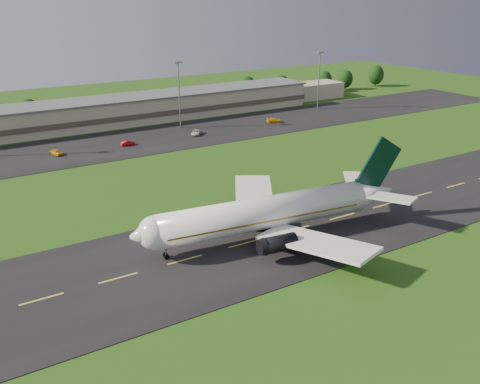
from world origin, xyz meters
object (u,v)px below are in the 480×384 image
airliner (269,213)px  light_mast_centre (179,87)px  service_vehicle_c (196,132)px  service_vehicle_b (128,143)px  service_vehicle_d (274,120)px  light_mast_east (319,74)px  service_vehicle_a (56,152)px  terminal (163,106)px

airliner → light_mast_centre: 83.48m
light_mast_centre → service_vehicle_c: 15.84m
service_vehicle_b → service_vehicle_d: size_ratio=0.77×
airliner → light_mast_east: bearing=53.1°
service_vehicle_c → service_vehicle_a: bearing=-141.5°
airliner → service_vehicle_d: (51.14, 70.40, -3.83)m
light_mast_east → service_vehicle_c: 57.10m
terminal → service_vehicle_a: (-41.89, -26.14, -3.16)m
terminal → service_vehicle_b: 35.59m
light_mast_centre → service_vehicle_b: light_mast_centre is taller
terminal → light_mast_centre: size_ratio=7.13×
service_vehicle_b → service_vehicle_d: (50.48, 1.24, 0.09)m
service_vehicle_b → service_vehicle_c: bearing=-90.8°
light_mast_centre → service_vehicle_a: bearing=-166.2°
airliner → light_mast_east: (77.08, 80.10, 8.08)m
service_vehicle_a → service_vehicle_d: (69.55, 0.25, 0.00)m
light_mast_centre → light_mast_east: same height
service_vehicle_c → service_vehicle_d: 28.93m
service_vehicle_a → service_vehicle_b: service_vehicle_a is taller
service_vehicle_a → service_vehicle_d: bearing=-14.6°
terminal → light_mast_east: size_ratio=7.13×
terminal → light_mast_centre: light_mast_centre is taller
service_vehicle_a → service_vehicle_c: size_ratio=0.84×
terminal → service_vehicle_a: bearing=-148.0°
terminal → service_vehicle_d: 38.01m
airliner → service_vehicle_d: size_ratio=10.14×
light_mast_east → service_vehicle_c: (-54.86, -10.42, -11.93)m
airliner → light_mast_centre: (22.08, 80.10, 8.08)m
service_vehicle_a → light_mast_east: bearing=-8.9°
light_mast_centre → service_vehicle_c: bearing=-89.2°
airliner → service_vehicle_d: bearing=61.0°
service_vehicle_d → light_mast_centre: bearing=97.3°
light_mast_east → service_vehicle_c: light_mast_east is taller
light_mast_east → service_vehicle_a: bearing=-174.0°
light_mast_east → service_vehicle_a: size_ratio=4.75×
light_mast_east → service_vehicle_b: 78.12m
light_mast_east → service_vehicle_d: (-25.94, -9.70, -11.91)m
airliner → light_mast_centre: light_mast_centre is taller
airliner → terminal: (23.48, 96.29, -0.67)m
terminal → light_mast_east: light_mast_east is taller
terminal → service_vehicle_c: 26.82m
service_vehicle_d → service_vehicle_b: bearing=117.1°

